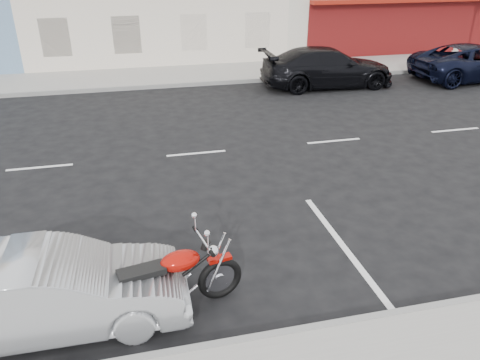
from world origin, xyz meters
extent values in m
plane|color=black|center=(0.00, 0.00, 0.00)|extent=(120.00, 120.00, 0.00)
cube|color=gray|center=(-5.00, 8.70, 0.07)|extent=(80.00, 3.40, 0.15)
cube|color=gray|center=(-5.00, 7.00, 0.08)|extent=(80.00, 0.12, 0.16)
cylinder|color=beige|center=(12.00, 8.50, 0.45)|extent=(0.20, 0.20, 0.60)
sphere|color=beige|center=(12.00, 8.50, 0.77)|extent=(0.20, 0.20, 0.20)
torus|color=black|center=(-1.70, -5.75, 0.34)|extent=(0.73, 0.25, 0.72)
torus|color=black|center=(-3.23, -6.04, 0.34)|extent=(0.73, 0.25, 0.72)
cube|color=#9D0C05|center=(-1.70, -5.75, 0.72)|extent=(0.39, 0.21, 0.05)
cube|color=#9D0C05|center=(-3.28, -6.05, 0.74)|extent=(0.35, 0.23, 0.06)
cube|color=gray|center=(-2.52, -5.90, 0.41)|extent=(0.51, 0.40, 0.37)
ellipsoid|color=#9D0C05|center=(-2.30, -5.86, 0.86)|extent=(0.66, 0.48, 0.29)
cube|color=black|center=(-2.86, -5.97, 0.84)|extent=(0.71, 0.40, 0.10)
cylinder|color=silver|center=(-1.94, -5.79, 1.11)|extent=(0.18, 0.75, 0.04)
sphere|color=silver|center=(-1.80, -5.76, 0.88)|extent=(0.18, 0.18, 0.18)
cylinder|color=silver|center=(-2.84, -6.12, 0.24)|extent=(1.02, 0.28, 0.09)
cylinder|color=silver|center=(-2.89, -5.82, 0.24)|extent=(1.02, 0.28, 0.09)
cylinder|color=silver|center=(-1.75, -5.76, 0.67)|extent=(0.42, 0.13, 0.86)
cylinder|color=black|center=(-2.28, -5.86, 0.59)|extent=(0.86, 0.22, 0.53)
imported|color=#A2A5AA|center=(-4.89, -5.97, 0.62)|extent=(3.78, 1.36, 1.24)
imported|color=black|center=(10.61, 5.34, 0.74)|extent=(5.40, 2.63, 1.48)
imported|color=black|center=(4.16, 5.74, 0.77)|extent=(5.36, 2.26, 1.54)
camera|label=1|loc=(-3.53, -11.65, 4.92)|focal=35.00mm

